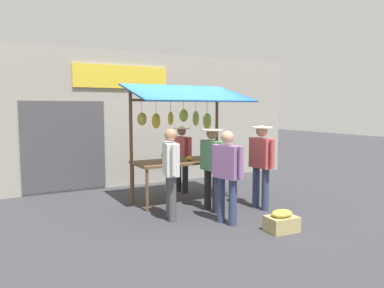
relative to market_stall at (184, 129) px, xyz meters
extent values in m
plane|color=#38383D|center=(0.01, 0.05, -1.55)|extent=(40.00, 40.00, 0.00)
cube|color=#9E998E|center=(0.01, -2.15, 0.15)|extent=(9.00, 0.25, 3.40)
cube|color=yellow|center=(0.68, -2.00, 1.20)|extent=(2.40, 0.06, 0.56)
cube|color=#47474C|center=(2.10, -2.01, -0.45)|extent=(1.90, 0.04, 2.10)
cube|color=brown|center=(0.01, 0.05, -0.69)|extent=(2.20, 0.90, 0.05)
cylinder|color=brown|center=(1.05, 0.44, -1.13)|extent=(0.06, 0.06, 0.83)
cylinder|color=brown|center=(-1.03, 0.44, -1.13)|extent=(0.06, 0.06, 0.83)
cylinder|color=brown|center=(1.05, -0.34, -1.13)|extent=(0.06, 0.06, 0.83)
cylinder|color=brown|center=(-1.03, -0.34, -1.13)|extent=(0.06, 0.06, 0.83)
cylinder|color=brown|center=(1.07, -0.35, -0.37)|extent=(0.07, 0.07, 2.35)
cylinder|color=brown|center=(-1.05, -0.35, -0.37)|extent=(0.07, 0.07, 2.35)
cylinder|color=brown|center=(0.01, -0.35, 0.60)|extent=(2.12, 0.06, 0.06)
cube|color=#19518C|center=(0.01, 0.20, 0.75)|extent=(2.50, 1.46, 0.39)
cylinder|color=brown|center=(-0.77, -0.32, 0.47)|extent=(0.01, 0.01, 0.28)
ellipsoid|color=#B2CC4C|center=(-0.77, -0.32, 0.14)|extent=(0.25, 0.26, 0.37)
cylinder|color=brown|center=(-0.47, -0.32, 0.49)|extent=(0.01, 0.01, 0.23)
ellipsoid|color=#B2CC4C|center=(-0.47, -0.32, 0.20)|extent=(0.18, 0.16, 0.34)
cylinder|color=brown|center=(-0.15, -0.31, 0.51)|extent=(0.01, 0.01, 0.19)
ellipsoid|color=#B2CC4C|center=(-0.15, -0.31, 0.27)|extent=(0.25, 0.23, 0.28)
cylinder|color=brown|center=(0.17, -0.30, 0.48)|extent=(0.01, 0.01, 0.24)
ellipsoid|color=yellow|center=(0.17, -0.30, 0.22)|extent=(0.19, 0.20, 0.29)
cylinder|color=brown|center=(0.51, -0.31, 0.47)|extent=(0.01, 0.01, 0.27)
ellipsoid|color=yellow|center=(0.51, -0.31, 0.17)|extent=(0.24, 0.23, 0.33)
cylinder|color=brown|center=(0.82, -0.34, 0.48)|extent=(0.01, 0.01, 0.25)
ellipsoid|color=gold|center=(0.82, -0.34, 0.21)|extent=(0.23, 0.20, 0.28)
sphere|color=#729E4C|center=(0.34, -0.21, -0.57)|extent=(0.20, 0.20, 0.20)
ellipsoid|color=orange|center=(-0.81, -0.18, -0.60)|extent=(0.26, 0.25, 0.14)
ellipsoid|color=gold|center=(-0.04, 0.17, -0.62)|extent=(0.16, 0.20, 0.10)
cylinder|color=#232328|center=(-0.28, -0.82, -1.16)|extent=(0.14, 0.14, 0.77)
cylinder|color=#232328|center=(-0.33, -0.57, -1.16)|extent=(0.14, 0.14, 0.77)
cube|color=#BF4C51|center=(-0.31, -0.70, -0.50)|extent=(0.30, 0.50, 0.55)
cylinder|color=#BF4C51|center=(-0.25, -0.98, -0.48)|extent=(0.09, 0.09, 0.50)
cylinder|color=#BF4C51|center=(-0.36, -0.41, -0.48)|extent=(0.09, 0.09, 0.50)
sphere|color=#8C664C|center=(-0.31, -0.70, -0.10)|extent=(0.21, 0.21, 0.21)
cylinder|color=beige|center=(-0.31, -0.70, -0.03)|extent=(0.40, 0.40, 0.02)
cylinder|color=#232328|center=(-0.06, 1.16, -1.15)|extent=(0.14, 0.14, 0.80)
cylinder|color=#232328|center=(-0.04, 0.90, -1.15)|extent=(0.14, 0.14, 0.80)
cube|color=#518C5B|center=(-0.05, 1.03, -0.46)|extent=(0.25, 0.50, 0.57)
cylinder|color=#518C5B|center=(-0.08, 1.33, -0.44)|extent=(0.09, 0.09, 0.52)
cylinder|color=#518C5B|center=(-0.03, 0.73, -0.44)|extent=(0.09, 0.09, 0.52)
sphere|color=#8C664C|center=(-0.05, 1.03, -0.04)|extent=(0.22, 0.22, 0.22)
cylinder|color=beige|center=(-0.05, 1.03, 0.03)|extent=(0.42, 0.42, 0.02)
cylinder|color=#4C4C51|center=(0.91, 1.26, -1.14)|extent=(0.14, 0.14, 0.81)
cylinder|color=#4C4C51|center=(0.84, 1.00, -1.14)|extent=(0.14, 0.14, 0.81)
cube|color=silver|center=(0.87, 1.13, -0.45)|extent=(0.34, 0.53, 0.57)
cylinder|color=silver|center=(0.95, 1.42, -0.43)|extent=(0.09, 0.09, 0.53)
cylinder|color=silver|center=(0.79, 0.83, -0.43)|extent=(0.09, 0.09, 0.53)
sphere|color=#A87A5B|center=(0.87, 1.13, -0.03)|extent=(0.22, 0.22, 0.22)
cylinder|color=navy|center=(-0.99, 1.48, -1.14)|extent=(0.14, 0.14, 0.82)
cylinder|color=navy|center=(-0.99, 1.21, -1.14)|extent=(0.14, 0.14, 0.82)
cube|color=#BF4C51|center=(-0.99, 1.35, -0.44)|extent=(0.23, 0.50, 0.58)
cylinder|color=#BF4C51|center=(-1.00, 1.65, -0.41)|extent=(0.09, 0.09, 0.53)
cylinder|color=#BF4C51|center=(-0.98, 1.04, -0.41)|extent=(0.09, 0.09, 0.53)
sphere|color=tan|center=(-0.99, 1.35, 0.00)|extent=(0.23, 0.23, 0.23)
cylinder|color=beige|center=(-0.99, 1.35, 0.06)|extent=(0.43, 0.43, 0.02)
cylinder|color=navy|center=(0.11, 1.94, -1.15)|extent=(0.14, 0.14, 0.80)
cylinder|color=navy|center=(0.17, 1.68, -1.15)|extent=(0.14, 0.14, 0.80)
cube|color=#93669E|center=(0.14, 1.81, -0.47)|extent=(0.34, 0.52, 0.56)
cylinder|color=#93669E|center=(0.06, 2.10, -0.45)|extent=(0.09, 0.09, 0.52)
cylinder|color=#93669E|center=(0.22, 1.52, -0.45)|extent=(0.09, 0.09, 0.52)
sphere|color=tan|center=(0.14, 1.81, -0.05)|extent=(0.22, 0.22, 0.22)
cube|color=tan|center=(-0.41, 2.58, -1.42)|extent=(0.52, 0.40, 0.25)
ellipsoid|color=gold|center=(-0.41, 2.58, -1.25)|extent=(0.37, 0.27, 0.12)
camera|label=1|loc=(3.71, 6.96, 0.45)|focal=34.70mm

